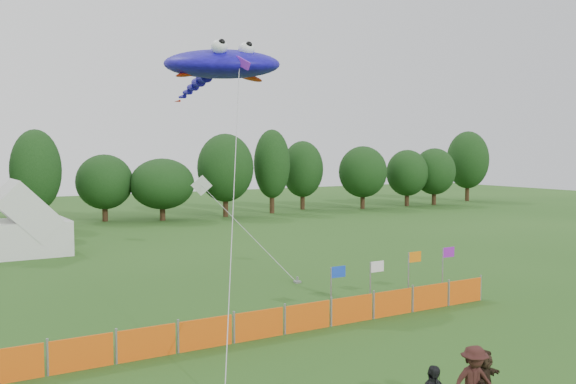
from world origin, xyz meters
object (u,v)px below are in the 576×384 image
barrier_fence (284,321)px  stingray_kite (219,66)px  spectator_c (474,383)px  tent_right (26,226)px  spectator_f (483,380)px

barrier_fence → stingray_kite: 13.34m
stingray_kite → spectator_c: bearing=-94.6°
tent_right → barrier_fence: size_ratio=0.25×
tent_right → spectator_c: 31.76m
tent_right → stingray_kite: 17.82m
spectator_c → spectator_f: size_ratio=1.15×
tent_right → spectator_f: bearing=-79.5°
spectator_c → stingray_kite: stingray_kite is taller
spectator_f → stingray_kite: bearing=60.7°
tent_right → spectator_c: bearing=-80.7°
barrier_fence → spectator_f: size_ratio=12.47×
tent_right → spectator_c: tent_right is taller
spectator_f → stingray_kite: (0.81, 16.98, 9.68)m
spectator_f → spectator_c: bearing=175.4°
tent_right → barrier_fence: tent_right is taller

